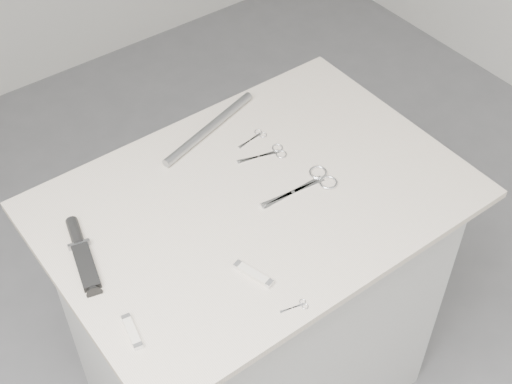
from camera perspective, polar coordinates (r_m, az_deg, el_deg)
plinth at (r=2.08m, az=-0.01°, el=-9.43°), size 0.90×0.60×0.90m
display_board at (r=1.72m, az=-0.01°, el=-0.64°), size 1.00×0.70×0.02m
large_shears at (r=1.75m, az=4.54°, el=0.75°), size 0.20×0.09×0.01m
embroidery_scissors_a at (r=1.82m, az=1.18°, el=3.10°), size 0.13×0.07×0.00m
embroidery_scissors_b at (r=1.87m, az=-0.07°, el=4.41°), size 0.09×0.04×0.00m
tiny_scissors at (r=1.51m, az=3.34°, el=-9.11°), size 0.06×0.03×0.00m
sheathed_knife at (r=1.64m, az=-13.82°, el=-4.58°), size 0.08×0.21×0.03m
pocket_knife_a at (r=1.49m, az=-9.89°, el=-10.96°), size 0.03×0.09×0.01m
pocket_knife_b at (r=1.55m, az=-0.22°, el=-6.56°), size 0.05×0.10×0.01m
metal_rail at (r=1.88m, az=-3.75°, el=5.13°), size 0.33×0.12×0.02m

